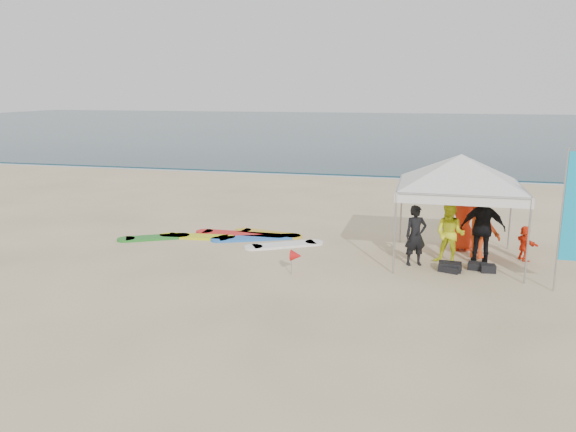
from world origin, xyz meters
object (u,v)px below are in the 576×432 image
(person_seated, at_px, (525,243))
(surfboard_spread, at_px, (235,237))
(feather_flag, at_px, (574,209))
(person_yellow, at_px, (450,234))
(marker_pennant, at_px, (296,256))
(person_orange_b, at_px, (463,218))
(person_black_b, at_px, (483,229))
(person_orange_a, at_px, (480,226))
(canopy_tent, at_px, (462,155))
(person_black_a, at_px, (416,236))

(person_seated, xyz_separation_m, surfboard_spread, (-8.31, 0.28, -0.44))
(feather_flag, bearing_deg, person_yellow, 147.96)
(surfboard_spread, bearing_deg, marker_pennant, -48.40)
(feather_flag, height_order, surfboard_spread, feather_flag)
(person_orange_b, bearing_deg, feather_flag, 107.87)
(person_black_b, bearing_deg, marker_pennant, 25.49)
(person_yellow, relative_size, person_orange_a, 0.90)
(person_orange_b, xyz_separation_m, feather_flag, (2.14, -3.03, 0.99))
(canopy_tent, distance_m, marker_pennant, 5.06)
(person_black_a, bearing_deg, feather_flag, -45.04)
(person_black_a, distance_m, person_orange_a, 2.01)
(feather_flag, bearing_deg, person_orange_a, 126.26)
(person_seated, relative_size, feather_flag, 0.29)
(person_seated, distance_m, canopy_tent, 3.02)
(person_yellow, bearing_deg, person_black_a, -140.32)
(surfboard_spread, bearing_deg, person_orange_a, -2.35)
(person_orange_b, height_order, person_seated, person_orange_b)
(person_seated, xyz_separation_m, marker_pennant, (-5.68, -2.69, 0.02))
(person_black_b, bearing_deg, person_yellow, 13.43)
(person_orange_b, distance_m, surfboard_spread, 6.80)
(person_black_b, relative_size, canopy_tent, 0.44)
(person_seated, distance_m, feather_flag, 2.84)
(person_black_b, height_order, marker_pennant, person_black_b)
(feather_flag, bearing_deg, person_black_b, 133.90)
(person_yellow, relative_size, person_orange_b, 0.85)
(person_yellow, xyz_separation_m, marker_pennant, (-3.70, -1.90, -0.31))
(canopy_tent, height_order, marker_pennant, canopy_tent)
(person_orange_b, xyz_separation_m, marker_pennant, (-4.09, -3.35, -0.45))
(marker_pennant, bearing_deg, person_yellow, 27.15)
(person_seated, relative_size, marker_pennant, 1.50)
(person_seated, relative_size, surfboard_spread, 0.16)
(person_yellow, bearing_deg, marker_pennant, -134.44)
(person_orange_a, distance_m, feather_flag, 3.11)
(person_black_a, bearing_deg, surfboard_spread, 140.64)
(marker_pennant, bearing_deg, canopy_tent, 30.05)
(person_seated, height_order, marker_pennant, person_seated)
(marker_pennant, xyz_separation_m, surfboard_spread, (-2.63, 2.97, -0.46))
(marker_pennant, relative_size, surfboard_spread, 0.11)
(person_orange_a, relative_size, person_orange_b, 0.95)
(person_orange_a, relative_size, feather_flag, 0.55)
(person_black_a, height_order, marker_pennant, person_black_a)
(person_orange_b, bearing_deg, canopy_tent, 61.66)
(person_yellow, xyz_separation_m, person_black_b, (0.83, 0.19, 0.15))
(feather_flag, bearing_deg, person_seated, 102.97)
(person_seated, bearing_deg, person_black_b, 94.92)
(marker_pennant, bearing_deg, person_orange_b, 39.28)
(person_orange_b, xyz_separation_m, canopy_tent, (-0.22, -1.10, 1.91))
(canopy_tent, relative_size, feather_flag, 1.32)
(person_black_b, distance_m, person_orange_b, 1.34)
(person_seated, bearing_deg, canopy_tent, 81.14)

